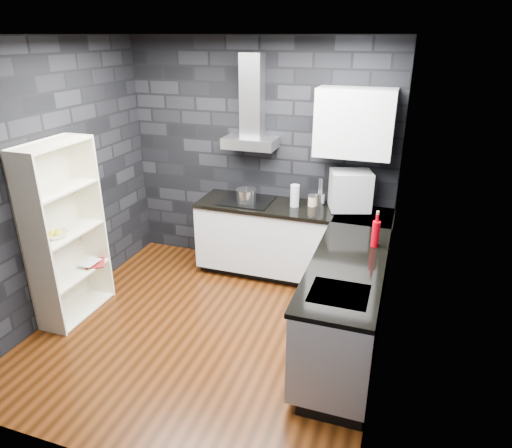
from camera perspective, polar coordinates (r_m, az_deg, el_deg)
The scene contains 28 objects.
ground at distance 4.66m, azimuth -6.02°, elevation -12.95°, with size 3.20×3.20×0.00m, color #47200A.
ceiling at distance 3.79m, azimuth -7.81°, elevation 22.44°, with size 3.20×3.20×0.00m, color silver.
wall_back at distance 5.47m, azimuth 0.48°, elevation 8.37°, with size 3.20×0.05×2.70m, color black.
wall_front at distance 2.79m, azimuth -21.19°, elevation -8.10°, with size 3.20×0.05×2.70m, color black.
wall_left at distance 4.92m, azimuth -24.25°, elevation 4.70°, with size 0.05×3.20×2.70m, color black.
wall_right at distance 3.67m, azimuth 16.85°, elevation 0.00°, with size 0.05×3.20×2.70m, color black.
toekick_back at distance 5.56m, azimuth 4.43°, elevation -5.87°, with size 2.18×0.50×0.10m, color black.
toekick_right at distance 4.41m, azimuth 11.16°, elevation -14.80°, with size 0.50×1.78×0.10m, color black.
counter_back_cab at distance 5.34m, azimuth 4.46°, elevation -2.01°, with size 2.20×0.60×0.76m, color silver.
counter_right_cab at distance 4.17m, azimuth 11.05°, elevation -10.02°, with size 0.60×1.80×0.76m, color silver.
counter_back_top at distance 5.17m, azimuth 4.57°, elevation 1.97°, with size 2.20×0.62×0.04m, color black.
counter_right_top at distance 3.97m, azimuth 11.34°, elevation -5.13°, with size 0.62×1.80×0.04m, color black.
counter_corner_top at distance 5.06m, azimuth 13.39°, elevation 0.93°, with size 0.62×0.62×0.04m, color black.
hood_body at distance 5.26m, azimuth -0.71°, elevation 10.13°, with size 0.60×0.34×0.12m, color #A2A1A6.
hood_chimney at distance 5.24m, azimuth -0.48°, elevation 15.74°, with size 0.24×0.20×0.90m, color #A2A1A6.
upper_cabinet at distance 4.94m, azimuth 12.24°, elevation 12.24°, with size 0.80×0.35×0.70m, color silver.
cooktop at distance 5.32m, azimuth -1.14°, elevation 2.95°, with size 0.58×0.50×0.01m, color black.
sink_rim at distance 3.53m, azimuth 10.35°, elevation -8.58°, with size 0.44×0.40×0.01m, color #A2A1A6.
pot at distance 5.25m, azimuth -1.22°, elevation 3.51°, with size 0.23×0.23×0.13m, color #B9B9BD.
glass_vase at distance 5.14m, azimuth 4.87°, elevation 3.54°, with size 0.10×0.10×0.25m, color #B6C0C4.
storage_jar at distance 5.19m, azimuth 7.02°, elevation 2.85°, with size 0.09×0.09×0.11m, color #D1B18A.
utensil_crock at distance 5.21m, azimuth 7.95°, elevation 3.06°, with size 0.11×0.11×0.14m, color #B9B9BD.
appliance_garage at distance 5.09m, azimuth 11.70°, elevation 4.15°, with size 0.43×0.33×0.43m, color #AAADB1.
red_bottle at distance 4.29m, azimuth 14.72°, elevation -1.21°, with size 0.07×0.07×0.24m, color #AE000B.
bookshelf at distance 4.84m, azimuth -22.72°, elevation -1.07°, with size 0.34×0.80×1.80m, color #F1EDCA.
fruit_bowl at distance 4.74m, azimuth -23.73°, elevation -1.22°, with size 0.22×0.22×0.05m, color white.
book_red at distance 5.09m, azimuth -20.60°, elevation -3.64°, with size 0.18×0.02×0.25m, color maroon.
book_second at distance 5.08m, azimuth -20.87°, elevation -3.44°, with size 0.15×0.02×0.21m, color #B2B2B2.
Camera 1 is at (1.66, -3.41, 2.71)m, focal length 32.00 mm.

